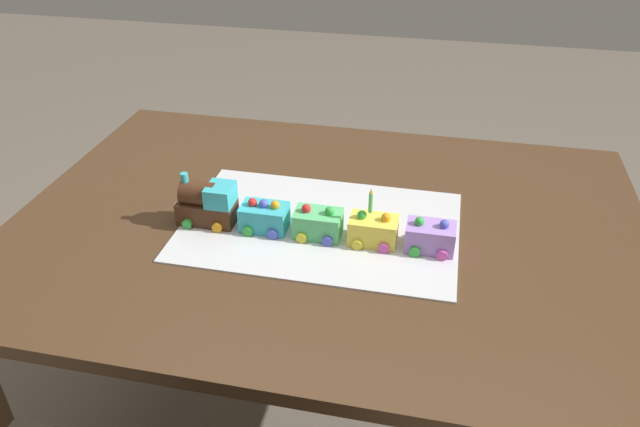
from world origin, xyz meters
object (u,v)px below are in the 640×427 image
Objects in this scene: cake_car_gondola_mint_green at (318,223)px; birthday_candle at (371,201)px; cake_car_tanker_lemon at (373,230)px; dining_table at (327,259)px; cake_locomotive at (207,203)px; cake_car_flatbed_lavender at (430,237)px; cake_car_hopper_turquoise at (264,217)px.

birthday_candle is at bearing 0.00° from cake_car_gondola_mint_green.
cake_car_gondola_mint_green is at bearing 180.00° from cake_car_tanker_lemon.
cake_car_tanker_lemon is at bearing -30.62° from dining_table.
cake_locomotive reaches higher than cake_car_tanker_lemon.
cake_car_flatbed_lavender reaches higher than dining_table.
cake_locomotive is at bearing -165.72° from dining_table.
birthday_candle is at bearing 180.00° from cake_car_tanker_lemon.
cake_car_gondola_mint_green is 0.24m from cake_car_flatbed_lavender.
cake_car_flatbed_lavender is at bearing 0.00° from cake_car_gondola_mint_green.
cake_car_gondola_mint_green reaches higher than dining_table.
cake_car_hopper_turquoise is 0.24m from cake_car_tanker_lemon.
dining_table is at bearing 164.08° from cake_car_flatbed_lavender.
cake_car_tanker_lemon is 1.00× the size of cake_car_flatbed_lavender.
dining_table is 25.12× the size of birthday_candle.
cake_car_tanker_lemon is (0.11, -0.06, 0.14)m from dining_table.
cake_car_hopper_turquoise is 0.12m from cake_car_gondola_mint_green.
cake_car_flatbed_lavender is at bearing -15.92° from dining_table.
dining_table is at bearing 27.23° from cake_car_hopper_turquoise.
cake_car_tanker_lemon is 1.79× the size of birthday_candle.
dining_table is 0.24m from birthday_candle.
dining_table is 14.00× the size of cake_car_tanker_lemon.
cake_car_hopper_turquoise is at bearing 180.00° from cake_car_flatbed_lavender.
cake_car_gondola_mint_green is 0.12m from cake_car_tanker_lemon.
cake_locomotive reaches higher than cake_car_hopper_turquoise.
birthday_candle is (0.10, -0.06, 0.21)m from dining_table.
birthday_candle is at bearing -32.55° from dining_table.
cake_car_gondola_mint_green is (-0.01, -0.06, 0.14)m from dining_table.
cake_car_hopper_turquoise is 0.24m from birthday_candle.
cake_locomotive is 1.40× the size of cake_car_gondola_mint_green.
cake_car_tanker_lemon is (0.36, -0.00, -0.02)m from cake_locomotive.
cake_car_flatbed_lavender is 1.79× the size of birthday_candle.
dining_table is 0.19m from cake_car_tanker_lemon.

